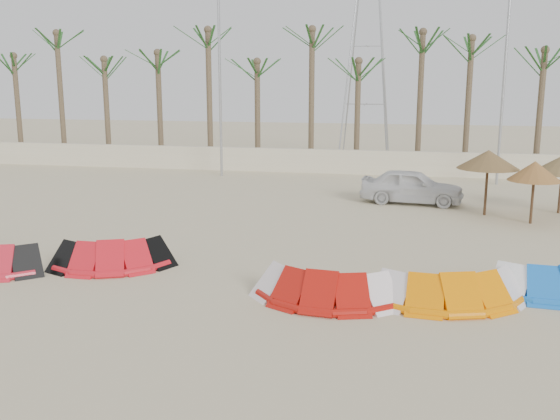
% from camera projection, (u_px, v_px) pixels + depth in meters
% --- Properties ---
extents(ground, '(120.00, 120.00, 0.00)m').
position_uv_depth(ground, '(223.00, 330.00, 12.90)').
color(ground, '#C4B38E').
rests_on(ground, ground).
extents(boundary_wall, '(60.00, 0.30, 1.30)m').
position_uv_depth(boundary_wall, '(338.00, 162.00, 33.86)').
color(boundary_wall, beige).
rests_on(boundary_wall, ground).
extents(palm_line, '(52.00, 4.00, 7.70)m').
position_uv_depth(palm_line, '(355.00, 53.00, 33.96)').
color(palm_line, brown).
rests_on(palm_line, ground).
extents(lamp_b, '(1.25, 0.14, 11.00)m').
position_uv_depth(lamp_b, '(220.00, 65.00, 32.03)').
color(lamp_b, '#A5A8AD').
rests_on(lamp_b, ground).
extents(lamp_c, '(1.25, 0.14, 11.00)m').
position_uv_depth(lamp_c, '(506.00, 64.00, 29.32)').
color(lamp_c, '#A5A8AD').
rests_on(lamp_c, ground).
extents(pylon, '(3.00, 3.00, 14.00)m').
position_uv_depth(pylon, '(364.00, 160.00, 39.55)').
color(pylon, '#A5A8AD').
rests_on(pylon, ground).
extents(kite_red_mid, '(3.63, 2.48, 0.90)m').
position_uv_depth(kite_red_mid, '(117.00, 251.00, 17.26)').
color(kite_red_mid, red).
rests_on(kite_red_mid, ground).
extents(kite_red_right, '(3.51, 1.80, 0.90)m').
position_uv_depth(kite_red_right, '(326.00, 282.00, 14.67)').
color(kite_red_right, '#AD120A').
rests_on(kite_red_right, ground).
extents(kite_orange, '(3.91, 2.40, 0.90)m').
position_uv_depth(kite_orange, '(451.00, 283.00, 14.60)').
color(kite_orange, orange).
rests_on(kite_orange, ground).
extents(parasol_left, '(2.30, 2.30, 2.48)m').
position_uv_depth(parasol_left, '(488.00, 160.00, 23.28)').
color(parasol_left, '#4C331E').
rests_on(parasol_left, ground).
extents(parasol_mid, '(1.85, 1.85, 2.25)m').
position_uv_depth(parasol_mid, '(535.00, 171.00, 21.97)').
color(parasol_mid, '#4C331E').
rests_on(parasol_mid, ground).
extents(car, '(4.34, 2.13, 1.42)m').
position_uv_depth(car, '(412.00, 186.00, 25.82)').
color(car, silver).
rests_on(car, ground).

